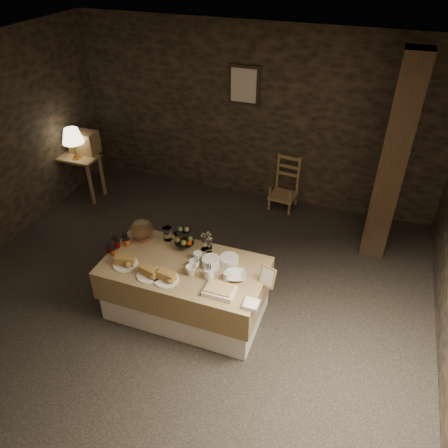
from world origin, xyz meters
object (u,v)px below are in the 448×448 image
(table_lamp, at_px, (72,136))
(timber_column, at_px, (392,163))
(buffet_table, at_px, (185,286))
(chair, at_px, (285,185))
(fruit_stand, at_px, (184,240))
(console_table, at_px, (78,164))
(wine_rack, at_px, (84,142))

(table_lamp, bearing_deg, timber_column, 2.37)
(buffet_table, relative_size, table_lamp, 3.61)
(table_lamp, bearing_deg, chair, 16.00)
(buffet_table, relative_size, fruit_stand, 5.57)
(fruit_stand, bearing_deg, buffet_table, -67.58)
(fruit_stand, bearing_deg, console_table, 149.11)
(chair, xyz_separation_m, timber_column, (1.39, -0.69, 0.94))
(wine_rack, relative_size, timber_column, 0.16)
(chair, xyz_separation_m, fruit_stand, (-0.59, -2.31, 0.45))
(buffet_table, distance_m, console_table, 3.14)
(chair, height_order, fruit_stand, fruit_stand)
(wine_rack, bearing_deg, buffet_table, -37.18)
(buffet_table, distance_m, chair, 2.62)
(console_table, bearing_deg, timber_column, 1.70)
(table_lamp, relative_size, timber_column, 0.18)
(wine_rack, height_order, chair, wine_rack)
(chair, relative_size, fruit_stand, 2.03)
(buffet_table, height_order, timber_column, timber_column)
(buffet_table, xyz_separation_m, timber_column, (1.87, 1.89, 0.91))
(timber_column, distance_m, fruit_stand, 2.61)
(buffet_table, bearing_deg, console_table, 146.00)
(buffet_table, xyz_separation_m, wine_rack, (-2.55, 1.93, 0.47))
(table_lamp, height_order, wine_rack, table_lamp)
(buffet_table, relative_size, console_table, 2.48)
(console_table, distance_m, chair, 3.20)
(console_table, xyz_separation_m, wine_rack, (0.05, 0.18, 0.30))
(wine_rack, xyz_separation_m, fruit_stand, (2.44, -1.67, -0.06))
(wine_rack, bearing_deg, timber_column, -0.61)
(console_table, bearing_deg, buffet_table, -34.00)
(table_lamp, bearing_deg, buffet_table, -33.75)
(table_lamp, xyz_separation_m, timber_column, (4.42, 0.18, 0.25))
(buffet_table, relative_size, chair, 2.74)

